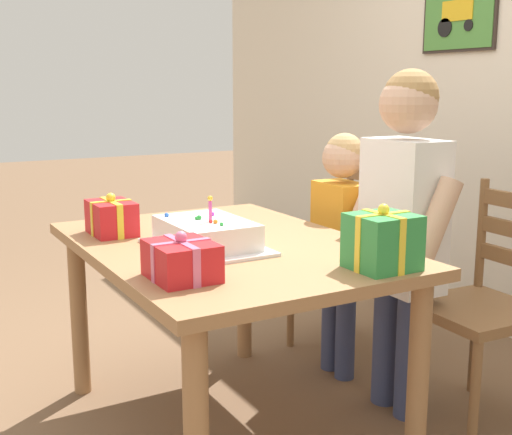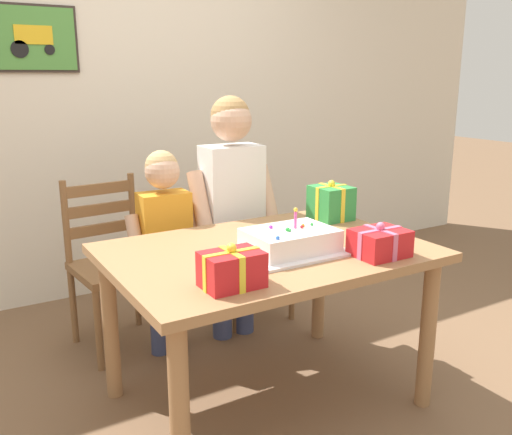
% 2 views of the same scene
% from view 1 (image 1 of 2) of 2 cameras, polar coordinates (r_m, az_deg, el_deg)
% --- Properties ---
extents(ground_plane, '(20.00, 20.00, 0.00)m').
position_cam_1_polar(ground_plane, '(2.66, -2.44, -17.69)').
color(ground_plane, brown).
extents(dining_table, '(1.34, 0.95, 0.73)m').
position_cam_1_polar(dining_table, '(2.42, -2.56, -4.41)').
color(dining_table, '#9E7047').
rests_on(dining_table, ground).
extents(birthday_cake, '(0.44, 0.34, 0.19)m').
position_cam_1_polar(birthday_cake, '(2.30, -4.31, -1.53)').
color(birthday_cake, silver).
rests_on(birthday_cake, dining_table).
extents(gift_box_red_large, '(0.22, 0.18, 0.15)m').
position_cam_1_polar(gift_box_red_large, '(1.95, -6.43, -3.68)').
color(gift_box_red_large, red).
rests_on(gift_box_red_large, dining_table).
extents(gift_box_beside_cake, '(0.18, 0.20, 0.21)m').
position_cam_1_polar(gift_box_beside_cake, '(2.07, 10.82, -2.05)').
color(gift_box_beside_cake, '#2D8E42').
rests_on(gift_box_beside_cake, dining_table).
extents(gift_box_corner_small, '(0.22, 0.16, 0.16)m').
position_cam_1_polar(gift_box_corner_small, '(2.58, -12.32, -0.02)').
color(gift_box_corner_small, red).
rests_on(gift_box_corner_small, dining_table).
extents(chair_left, '(0.46, 0.46, 0.92)m').
position_cam_1_polar(chair_left, '(3.28, 8.31, -3.38)').
color(chair_left, brown).
rests_on(chair_left, ground).
extents(chair_right, '(0.44, 0.44, 0.92)m').
position_cam_1_polar(chair_right, '(2.70, 19.24, -7.08)').
color(chair_right, brown).
rests_on(chair_right, ground).
extents(child_older, '(0.49, 0.28, 1.35)m').
position_cam_1_polar(child_older, '(2.60, 12.56, 0.67)').
color(child_older, '#38426B').
rests_on(child_older, ground).
extents(child_younger, '(0.40, 0.23, 1.09)m').
position_cam_1_polar(child_younger, '(2.93, 7.26, -1.17)').
color(child_younger, '#38426B').
rests_on(child_younger, ground).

